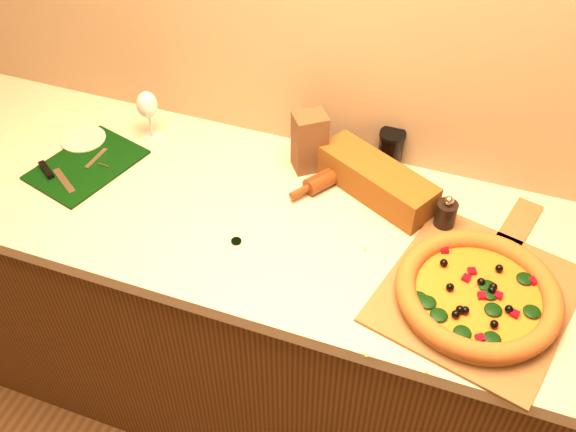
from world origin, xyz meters
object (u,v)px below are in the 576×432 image
(dark_jar, at_px, (391,150))
(rolling_pin, at_px, (342,170))
(pizza_peel, at_px, (479,290))
(cutting_board, at_px, (86,165))
(pizza, at_px, (478,293))
(wine_glass, at_px, (147,106))
(pepper_grinder, at_px, (446,214))
(side_plate, at_px, (84,140))

(dark_jar, bearing_deg, rolling_pin, -140.43)
(pizza_peel, bearing_deg, cutting_board, -169.76)
(pizza, height_order, wine_glass, wine_glass)
(dark_jar, bearing_deg, wine_glass, -171.31)
(pepper_grinder, bearing_deg, cutting_board, -173.76)
(pepper_grinder, relative_size, side_plate, 0.78)
(pizza, distance_m, pepper_grinder, 0.25)
(dark_jar, relative_size, side_plate, 0.90)
(rolling_pin, height_order, side_plate, rolling_pin)
(pizza, bearing_deg, pizza_peel, 83.33)
(pizza, height_order, side_plate, pizza)
(dark_jar, bearing_deg, pizza, -53.56)
(pizza, xyz_separation_m, pepper_grinder, (-0.11, 0.23, 0.01))
(side_plate, bearing_deg, pizza, -10.15)
(rolling_pin, bearing_deg, pepper_grinder, -17.58)
(pizza_peel, relative_size, dark_jar, 5.43)
(pizza, bearing_deg, pepper_grinder, 116.98)
(cutting_board, bearing_deg, wine_glass, 75.25)
(pizza, distance_m, side_plate, 1.21)
(cutting_board, xyz_separation_m, rolling_pin, (0.71, 0.21, 0.02))
(pizza, bearing_deg, cutting_board, 174.14)
(cutting_board, distance_m, pepper_grinder, 1.02)
(cutting_board, height_order, pepper_grinder, pepper_grinder)
(side_plate, bearing_deg, dark_jar, 12.77)
(pizza_peel, height_order, pizza, pizza)
(rolling_pin, height_order, wine_glass, wine_glass)
(pizza, height_order, pepper_grinder, pepper_grinder)
(wine_glass, bearing_deg, pizza_peel, -14.85)
(pepper_grinder, relative_size, wine_glass, 0.66)
(pizza_peel, xyz_separation_m, wine_glass, (-1.02, 0.27, 0.11))
(pizza_peel, xyz_separation_m, pizza, (-0.00, -0.04, 0.03))
(pepper_grinder, bearing_deg, rolling_pin, 162.42)
(pizza_peel, relative_size, pepper_grinder, 6.23)
(pepper_grinder, bearing_deg, wine_glass, 174.82)
(pizza_peel, height_order, side_plate, side_plate)
(pizza, relative_size, cutting_board, 1.09)
(cutting_board, height_order, side_plate, cutting_board)
(cutting_board, distance_m, wine_glass, 0.25)
(cutting_board, distance_m, dark_jar, 0.87)
(pizza, distance_m, cutting_board, 1.13)
(pepper_grinder, height_order, side_plate, pepper_grinder)
(pizza, xyz_separation_m, side_plate, (-1.19, 0.21, -0.03))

